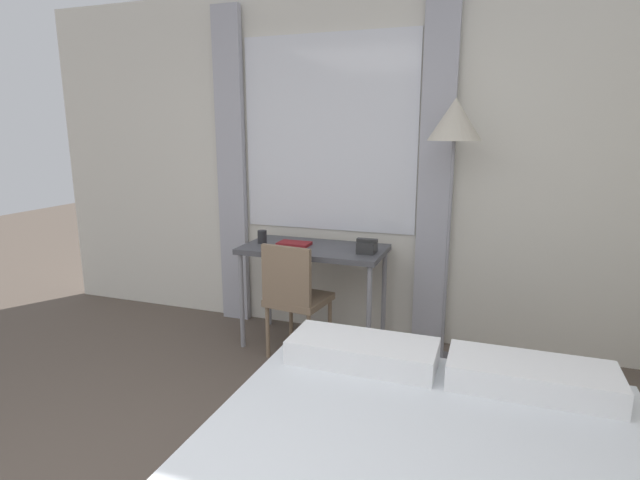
{
  "coord_description": "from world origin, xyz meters",
  "views": [
    {
      "loc": [
        1.05,
        -0.88,
        1.64
      ],
      "look_at": [
        -0.02,
        2.15,
        0.93
      ],
      "focal_mm": 28.0,
      "sensor_mm": 36.0,
      "label": 1
    }
  ],
  "objects_px": {
    "desk": "(314,256)",
    "telephone": "(367,247)",
    "desk_chair": "(294,294)",
    "mug": "(262,237)",
    "standing_lamp": "(454,137)",
    "book": "(294,244)"
  },
  "relations": [
    {
      "from": "standing_lamp",
      "to": "book",
      "type": "height_order",
      "value": "standing_lamp"
    },
    {
      "from": "standing_lamp",
      "to": "telephone",
      "type": "height_order",
      "value": "standing_lamp"
    },
    {
      "from": "telephone",
      "to": "mug",
      "type": "xyz_separation_m",
      "value": [
        -0.84,
        0.04,
        0.0
      ]
    },
    {
      "from": "desk",
      "to": "desk_chair",
      "type": "height_order",
      "value": "desk_chair"
    },
    {
      "from": "book",
      "to": "desk",
      "type": "bearing_deg",
      "value": 1.93
    },
    {
      "from": "standing_lamp",
      "to": "book",
      "type": "bearing_deg",
      "value": -179.92
    },
    {
      "from": "telephone",
      "to": "desk_chair",
      "type": "bearing_deg",
      "value": -155.82
    },
    {
      "from": "desk",
      "to": "telephone",
      "type": "xyz_separation_m",
      "value": [
        0.42,
        -0.05,
        0.12
      ]
    },
    {
      "from": "standing_lamp",
      "to": "mug",
      "type": "xyz_separation_m",
      "value": [
        -1.4,
        -0.01,
        -0.76
      ]
    },
    {
      "from": "desk",
      "to": "mug",
      "type": "height_order",
      "value": "mug"
    },
    {
      "from": "desk_chair",
      "to": "desk",
      "type": "bearing_deg",
      "value": 85.99
    },
    {
      "from": "standing_lamp",
      "to": "book",
      "type": "distance_m",
      "value": 1.39
    },
    {
      "from": "mug",
      "to": "desk",
      "type": "bearing_deg",
      "value": 1.78
    },
    {
      "from": "desk_chair",
      "to": "mug",
      "type": "height_order",
      "value": "mug"
    },
    {
      "from": "standing_lamp",
      "to": "mug",
      "type": "relative_size",
      "value": 18.62
    },
    {
      "from": "desk_chair",
      "to": "telephone",
      "type": "xyz_separation_m",
      "value": [
        0.48,
        0.21,
        0.34
      ]
    },
    {
      "from": "desk",
      "to": "desk_chair",
      "type": "bearing_deg",
      "value": -101.31
    },
    {
      "from": "desk",
      "to": "standing_lamp",
      "type": "distance_m",
      "value": 1.32
    },
    {
      "from": "telephone",
      "to": "mug",
      "type": "height_order",
      "value": "telephone"
    },
    {
      "from": "desk",
      "to": "desk_chair",
      "type": "relative_size",
      "value": 1.25
    },
    {
      "from": "desk_chair",
      "to": "mug",
      "type": "relative_size",
      "value": 8.67
    },
    {
      "from": "standing_lamp",
      "to": "mug",
      "type": "height_order",
      "value": "standing_lamp"
    }
  ]
}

